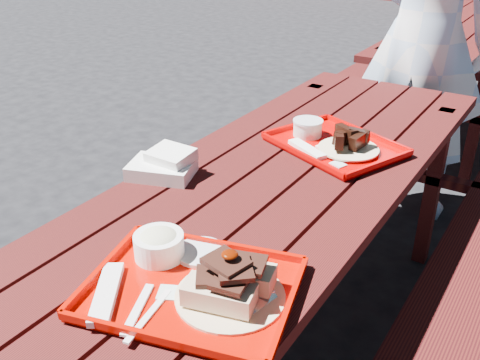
# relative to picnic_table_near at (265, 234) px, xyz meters

# --- Properties ---
(picnic_table_near) EXTENTS (1.41, 2.40, 0.75)m
(picnic_table_near) POSITION_rel_picnic_table_near_xyz_m (0.00, 0.00, 0.00)
(picnic_table_near) COLOR #41100C
(picnic_table_near) RESTS_ON ground
(picnic_table_far) EXTENTS (1.41, 2.40, 0.75)m
(picnic_table_far) POSITION_rel_picnic_table_near_xyz_m (0.00, 2.80, 0.00)
(picnic_table_far) COLOR #41100C
(picnic_table_far) RESTS_ON ground
(near_tray) EXTENTS (0.52, 0.45, 0.14)m
(near_tray) POSITION_rel_picnic_table_near_xyz_m (0.12, -0.52, 0.22)
(near_tray) COLOR #B30A00
(near_tray) RESTS_ON picnic_table_near
(far_tray) EXTENTS (0.51, 0.46, 0.07)m
(far_tray) POSITION_rel_picnic_table_near_xyz_m (0.06, 0.34, 0.21)
(far_tray) COLOR #BF0000
(far_tray) RESTS_ON picnic_table_near
(white_cloth) EXTENTS (0.23, 0.20, 0.08)m
(white_cloth) POSITION_rel_picnic_table_near_xyz_m (-0.29, -0.13, 0.22)
(white_cloth) COLOR white
(white_cloth) RESTS_ON picnic_table_near
(person) EXTENTS (0.69, 0.47, 1.85)m
(person) POSITION_rel_picnic_table_near_xyz_m (0.04, 1.43, 0.37)
(person) COLOR #BAD4F7
(person) RESTS_ON ground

